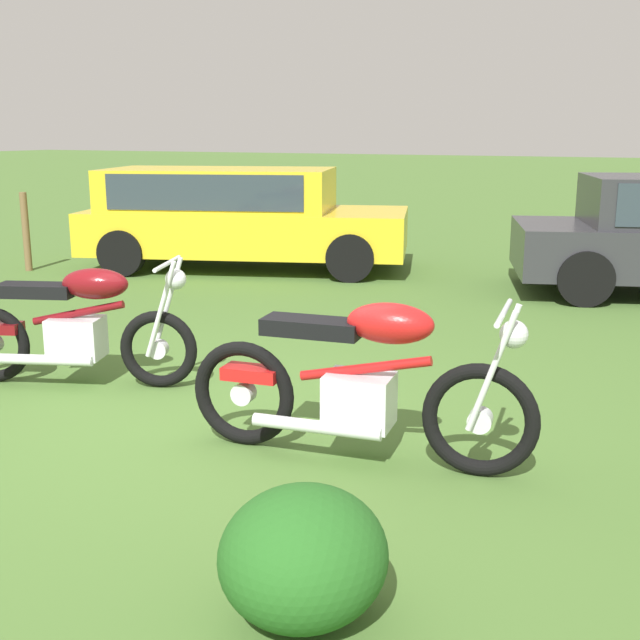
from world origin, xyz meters
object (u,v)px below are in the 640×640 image
(motorcycle_maroon, at_px, (76,326))
(motorcycle_red, at_px, (360,382))
(shrub_low, at_px, (303,556))
(car_yellow, at_px, (234,210))
(fence_post_wooden, at_px, (26,232))

(motorcycle_maroon, relative_size, motorcycle_red, 0.87)
(motorcycle_maroon, relative_size, shrub_low, 2.59)
(motorcycle_maroon, height_order, shrub_low, motorcycle_maroon)
(car_yellow, height_order, shrub_low, car_yellow)
(motorcycle_red, distance_m, car_yellow, 7.18)
(car_yellow, xyz_separation_m, fence_post_wooden, (-2.53, -1.50, -0.28))
(motorcycle_maroon, height_order, car_yellow, car_yellow)
(car_yellow, height_order, fence_post_wooden, car_yellow)
(motorcycle_red, bearing_deg, fence_post_wooden, 141.99)
(motorcycle_red, distance_m, shrub_low, 1.67)
(shrub_low, bearing_deg, car_yellow, 123.91)
(motorcycle_red, xyz_separation_m, car_yellow, (-4.43, 5.65, 0.34))
(shrub_low, bearing_deg, motorcycle_maroon, 146.59)
(car_yellow, relative_size, fence_post_wooden, 4.41)
(motorcycle_maroon, xyz_separation_m, motorcycle_red, (2.58, -0.39, 0.02))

